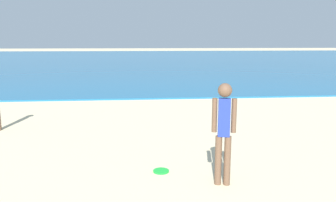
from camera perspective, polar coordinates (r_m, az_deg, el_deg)
name	(u,v)px	position (r m, az deg, el deg)	size (l,w,h in m)	color
water	(141,58)	(42.96, -4.70, 7.42)	(160.00, 60.00, 0.06)	#1E6B9E
person_standing	(224,128)	(5.32, 9.72, -4.71)	(0.38, 0.22, 1.69)	brown
frisbee	(161,171)	(6.05, -1.22, -12.14)	(0.29, 0.29, 0.03)	green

